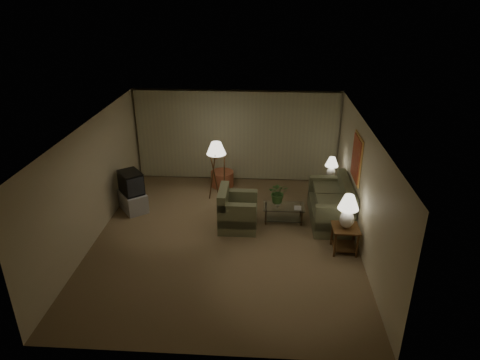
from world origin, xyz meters
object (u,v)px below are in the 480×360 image
at_px(table_lamp_far, 332,166).
at_px(vase, 278,203).
at_px(tv_cabinet, 133,201).
at_px(crt_tv, 131,182).
at_px(side_table_near, 345,235).
at_px(side_table_far, 330,185).
at_px(sofa, 330,206).
at_px(armchair, 238,212).
at_px(table_lamp_near, 348,209).
at_px(floor_lamp, 217,169).
at_px(coffee_table, 284,211).
at_px(ottoman, 222,179).

height_order(table_lamp_far, vase, table_lamp_far).
bearing_deg(tv_cabinet, vase, 47.23).
distance_m(tv_cabinet, crt_tv, 0.53).
bearing_deg(side_table_near, side_table_far, 90.00).
height_order(sofa, armchair, sofa).
bearing_deg(table_lamp_far, table_lamp_near, -90.00).
height_order(table_lamp_far, floor_lamp, floor_lamp).
bearing_deg(sofa, table_lamp_near, 6.24).
height_order(side_table_near, vase, side_table_near).
relative_size(side_table_near, table_lamp_near, 0.78).
bearing_deg(side_table_far, table_lamp_near, -90.00).
height_order(sofa, side_table_near, sofa).
xyz_separation_m(armchair, tv_cabinet, (-2.80, 0.71, -0.15)).
xyz_separation_m(side_table_near, coffee_table, (-1.29, 1.25, -0.14)).
relative_size(table_lamp_near, tv_cabinet, 0.78).
distance_m(sofa, tv_cabinet, 5.06).
height_order(side_table_far, ottoman, side_table_far).
xyz_separation_m(tv_cabinet, vase, (3.76, -0.34, 0.23)).
bearing_deg(ottoman, table_lamp_near, -46.85).
height_order(armchair, vase, armchair).
distance_m(side_table_near, table_lamp_near, 0.64).
height_order(coffee_table, ottoman, ottoman).
bearing_deg(sofa, floor_lamp, -111.09).
relative_size(side_table_near, crt_tv, 0.74).
xyz_separation_m(tv_cabinet, crt_tv, (0.00, 0.00, 0.53)).
bearing_deg(crt_tv, ottoman, 89.38).
bearing_deg(ottoman, vase, -51.35).
height_order(sofa, vase, sofa).
bearing_deg(side_table_near, coffee_table, 135.99).
xyz_separation_m(side_table_far, table_lamp_far, (0.00, -0.00, 0.57)).
relative_size(table_lamp_far, coffee_table, 0.60).
relative_size(armchair, ottoman, 1.45).
bearing_deg(tv_cabinet, sofa, 49.70).
height_order(armchair, side_table_near, armchair).
xyz_separation_m(armchair, crt_tv, (-2.80, 0.71, 0.38)).
bearing_deg(ottoman, coffee_table, -48.79).
bearing_deg(table_lamp_near, coffee_table, 135.99).
relative_size(sofa, coffee_table, 1.82).
distance_m(sofa, ottoman, 3.44).
relative_size(table_lamp_near, vase, 5.58).
height_order(table_lamp_near, crt_tv, table_lamp_near).
distance_m(armchair, crt_tv, 2.91).
height_order(tv_cabinet, crt_tv, crt_tv).
bearing_deg(floor_lamp, coffee_table, -34.35).
bearing_deg(armchair, side_table_near, -109.88).
distance_m(sofa, crt_tv, 5.07).
xyz_separation_m(side_table_near, crt_tv, (-5.20, 1.59, 0.37)).
xyz_separation_m(sofa, table_lamp_far, (0.15, 1.25, 0.55)).
relative_size(side_table_near, table_lamp_far, 0.98).
xyz_separation_m(table_lamp_near, crt_tv, (-5.20, 1.59, -0.27)).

